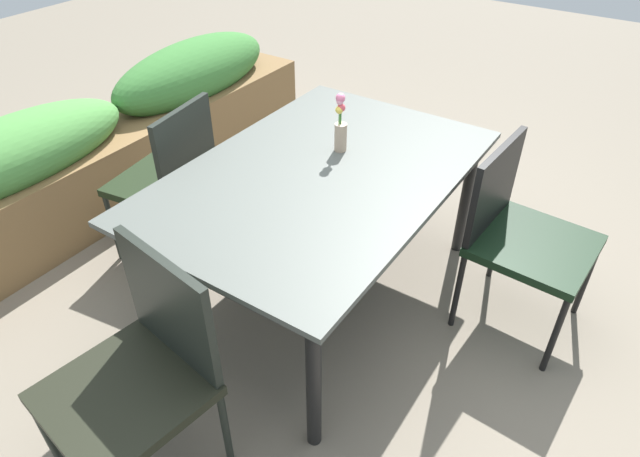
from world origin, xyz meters
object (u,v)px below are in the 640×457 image
at_px(planter_box, 124,137).
at_px(chair_far_side, 170,174).
at_px(chair_end_left, 142,367).
at_px(flower_vase, 341,126).
at_px(dining_table, 320,183).
at_px(chair_near_right, 520,229).

bearing_deg(planter_box, chair_far_side, -111.93).
relative_size(chair_end_left, flower_vase, 3.22).
bearing_deg(dining_table, flower_vase, 8.15).
relative_size(dining_table, chair_near_right, 1.85).
distance_m(dining_table, chair_far_side, 0.85).
relative_size(dining_table, planter_box, 0.55).
bearing_deg(dining_table, planter_box, 84.66).
distance_m(chair_far_side, flower_vase, 0.93).
height_order(flower_vase, planter_box, flower_vase).
relative_size(dining_table, chair_far_side, 1.82).
bearing_deg(planter_box, chair_near_right, -84.65).
relative_size(chair_far_side, planter_box, 0.30).
xyz_separation_m(dining_table, chair_near_right, (0.37, -0.82, -0.15)).
bearing_deg(planter_box, flower_vase, -87.42).
height_order(chair_far_side, planter_box, chair_far_side).
xyz_separation_m(chair_end_left, flower_vase, (1.30, 0.04, 0.33)).
relative_size(dining_table, flower_vase, 5.80).
bearing_deg(flower_vase, dining_table, -171.85).
bearing_deg(chair_end_left, planter_box, -29.44).
distance_m(chair_end_left, planter_box, 2.01).
xyz_separation_m(chair_near_right, planter_box, (-0.22, 2.39, -0.14)).
height_order(dining_table, flower_vase, flower_vase).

